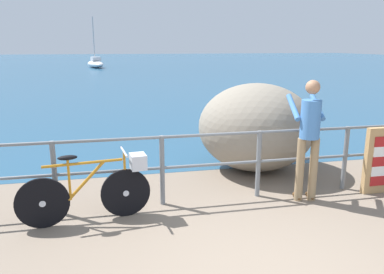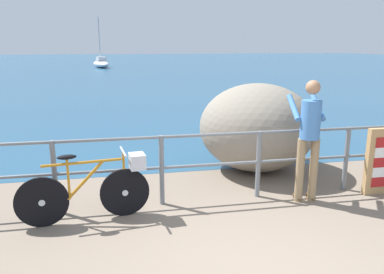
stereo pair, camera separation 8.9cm
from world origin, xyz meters
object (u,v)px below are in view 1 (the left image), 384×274
(bicycle, at_px, (97,187))
(breakwater_boulder_main, at_px, (256,127))
(sailboat, at_px, (95,63))
(person_at_railing, at_px, (309,135))

(bicycle, bearing_deg, breakwater_boulder_main, 22.45)
(bicycle, relative_size, sailboat, 0.35)
(sailboat, bearing_deg, person_at_railing, 173.73)
(person_at_railing, height_order, breakwater_boulder_main, person_at_railing)
(bicycle, xyz_separation_m, sailboat, (-1.18, 34.79, -0.04))
(person_at_railing, bearing_deg, breakwater_boulder_main, 15.67)
(bicycle, height_order, person_at_railing, person_at_railing)
(bicycle, relative_size, person_at_railing, 0.95)
(person_at_railing, xyz_separation_m, breakwater_boulder_main, (-0.19, 1.55, -0.20))
(person_at_railing, xyz_separation_m, sailboat, (-4.17, 34.73, -0.57))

